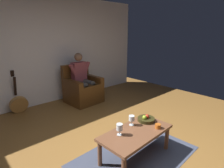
{
  "coord_description": "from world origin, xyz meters",
  "views": [
    {
      "loc": [
        1.66,
        1.38,
        1.76
      ],
      "look_at": [
        -0.63,
        -1.14,
        0.79
      ],
      "focal_mm": 29.53,
      "sensor_mm": 36.0,
      "label": 1
    }
  ],
  "objects_px": {
    "armchair": "(82,89)",
    "candle_jar": "(158,126)",
    "person_seated": "(82,77)",
    "guitar": "(19,103)",
    "fruit_bowl": "(146,119)",
    "coffee_table": "(136,135)",
    "wine_glass_near": "(132,119)",
    "wine_glass_far": "(120,128)"
  },
  "relations": [
    {
      "from": "armchair",
      "to": "wine_glass_far",
      "type": "relative_size",
      "value": 5.95
    },
    {
      "from": "wine_glass_near",
      "to": "guitar",
      "type": "bearing_deg",
      "value": -71.92
    },
    {
      "from": "wine_glass_near",
      "to": "wine_glass_far",
      "type": "height_order",
      "value": "wine_glass_far"
    },
    {
      "from": "armchair",
      "to": "guitar",
      "type": "height_order",
      "value": "armchair"
    },
    {
      "from": "wine_glass_far",
      "to": "candle_jar",
      "type": "bearing_deg",
      "value": 155.25
    },
    {
      "from": "guitar",
      "to": "fruit_bowl",
      "type": "xyz_separation_m",
      "value": [
        -1.12,
        2.67,
        0.22
      ]
    },
    {
      "from": "armchair",
      "to": "candle_jar",
      "type": "height_order",
      "value": "armchair"
    },
    {
      "from": "guitar",
      "to": "coffee_table",
      "type": "bearing_deg",
      "value": 105.43
    },
    {
      "from": "coffee_table",
      "to": "fruit_bowl",
      "type": "relative_size",
      "value": 4.13
    },
    {
      "from": "coffee_table",
      "to": "wine_glass_far",
      "type": "height_order",
      "value": "wine_glass_far"
    },
    {
      "from": "fruit_bowl",
      "to": "candle_jar",
      "type": "height_order",
      "value": "fruit_bowl"
    },
    {
      "from": "guitar",
      "to": "fruit_bowl",
      "type": "height_order",
      "value": "guitar"
    },
    {
      "from": "wine_glass_near",
      "to": "candle_jar",
      "type": "distance_m",
      "value": 0.39
    },
    {
      "from": "coffee_table",
      "to": "fruit_bowl",
      "type": "height_order",
      "value": "fruit_bowl"
    },
    {
      "from": "wine_glass_near",
      "to": "coffee_table",
      "type": "bearing_deg",
      "value": 62.39
    },
    {
      "from": "armchair",
      "to": "coffee_table",
      "type": "xyz_separation_m",
      "value": [
        0.68,
        2.39,
        0.02
      ]
    },
    {
      "from": "guitar",
      "to": "wine_glass_far",
      "type": "distance_m",
      "value": 2.75
    },
    {
      "from": "guitar",
      "to": "wine_glass_far",
      "type": "xyz_separation_m",
      "value": [
        -0.53,
        2.68,
        0.3
      ]
    },
    {
      "from": "wine_glass_near",
      "to": "fruit_bowl",
      "type": "height_order",
      "value": "wine_glass_near"
    },
    {
      "from": "guitar",
      "to": "wine_glass_near",
      "type": "height_order",
      "value": "guitar"
    },
    {
      "from": "guitar",
      "to": "candle_jar",
      "type": "bearing_deg",
      "value": 109.96
    },
    {
      "from": "coffee_table",
      "to": "candle_jar",
      "type": "xyz_separation_m",
      "value": [
        -0.3,
        0.16,
        0.09
      ]
    },
    {
      "from": "armchair",
      "to": "guitar",
      "type": "bearing_deg",
      "value": -18.2
    },
    {
      "from": "guitar",
      "to": "candle_jar",
      "type": "relative_size",
      "value": 11.48
    },
    {
      "from": "wine_glass_near",
      "to": "wine_glass_far",
      "type": "distance_m",
      "value": 0.33
    },
    {
      "from": "person_seated",
      "to": "guitar",
      "type": "height_order",
      "value": "person_seated"
    },
    {
      "from": "armchair",
      "to": "coffee_table",
      "type": "distance_m",
      "value": 2.48
    },
    {
      "from": "armchair",
      "to": "wine_glass_near",
      "type": "relative_size",
      "value": 6.35
    },
    {
      "from": "person_seated",
      "to": "coffee_table",
      "type": "relative_size",
      "value": 1.14
    },
    {
      "from": "person_seated",
      "to": "coffee_table",
      "type": "xyz_separation_m",
      "value": [
        0.68,
        2.37,
        -0.32
      ]
    },
    {
      "from": "person_seated",
      "to": "candle_jar",
      "type": "height_order",
      "value": "person_seated"
    },
    {
      "from": "armchair",
      "to": "fruit_bowl",
      "type": "height_order",
      "value": "armchair"
    },
    {
      "from": "armchair",
      "to": "wine_glass_near",
      "type": "height_order",
      "value": "armchair"
    },
    {
      "from": "wine_glass_far",
      "to": "guitar",
      "type": "bearing_deg",
      "value": -78.9
    },
    {
      "from": "armchair",
      "to": "guitar",
      "type": "xyz_separation_m",
      "value": [
        1.44,
        -0.39,
        -0.11
      ]
    },
    {
      "from": "armchair",
      "to": "candle_jar",
      "type": "distance_m",
      "value": 2.57
    },
    {
      "from": "coffee_table",
      "to": "fruit_bowl",
      "type": "xyz_separation_m",
      "value": [
        -0.35,
        -0.1,
        0.09
      ]
    },
    {
      "from": "fruit_bowl",
      "to": "candle_jar",
      "type": "relative_size",
      "value": 3.21
    },
    {
      "from": "coffee_table",
      "to": "wine_glass_near",
      "type": "bearing_deg",
      "value": -117.61
    },
    {
      "from": "coffee_table",
      "to": "guitar",
      "type": "relative_size",
      "value": 1.15
    },
    {
      "from": "coffee_table",
      "to": "wine_glass_near",
      "type": "height_order",
      "value": "wine_glass_near"
    },
    {
      "from": "guitar",
      "to": "fruit_bowl",
      "type": "relative_size",
      "value": 3.58
    }
  ]
}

